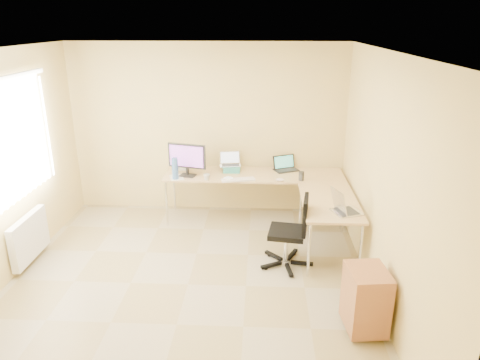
{
  "coord_description": "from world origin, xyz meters",
  "views": [
    {
      "loc": [
        0.82,
        -4.38,
        2.88
      ],
      "look_at": [
        0.55,
        1.1,
        0.9
      ],
      "focal_mm": 33.16,
      "sensor_mm": 36.0,
      "label": 1
    }
  ],
  "objects_px": {
    "laptop_black": "(286,163)",
    "keyboard": "(238,180)",
    "laptop_return": "(348,203)",
    "cabinet": "(366,299)",
    "desk_fan": "(188,159)",
    "laptop_center": "(230,159)",
    "desk_return": "(328,227)",
    "mug": "(207,177)",
    "office_chair": "(287,228)",
    "water_bottle": "(175,169)",
    "monitor": "(187,160)",
    "desk_main": "(254,197)"
  },
  "relations": [
    {
      "from": "mug",
      "to": "office_chair",
      "type": "bearing_deg",
      "value": -43.55
    },
    {
      "from": "laptop_return",
      "to": "cabinet",
      "type": "xyz_separation_m",
      "value": [
        0.0,
        -1.21,
        -0.49
      ]
    },
    {
      "from": "cabinet",
      "to": "monitor",
      "type": "bearing_deg",
      "value": 124.74
    },
    {
      "from": "desk_fan",
      "to": "laptop_center",
      "type": "bearing_deg",
      "value": -12.55
    },
    {
      "from": "desk_main",
      "to": "mug",
      "type": "distance_m",
      "value": 0.84
    },
    {
      "from": "monitor",
      "to": "laptop_return",
      "type": "distance_m",
      "value": 2.43
    },
    {
      "from": "desk_return",
      "to": "laptop_black",
      "type": "bearing_deg",
      "value": 112.62
    },
    {
      "from": "desk_return",
      "to": "keyboard",
      "type": "xyz_separation_m",
      "value": [
        -1.2,
        0.7,
        0.38
      ]
    },
    {
      "from": "laptop_black",
      "to": "office_chair",
      "type": "bearing_deg",
      "value": -117.0
    },
    {
      "from": "desk_main",
      "to": "desk_fan",
      "type": "relative_size",
      "value": 8.32
    },
    {
      "from": "office_chair",
      "to": "cabinet",
      "type": "xyz_separation_m",
      "value": [
        0.7,
        -1.22,
        -0.14
      ]
    },
    {
      "from": "water_bottle",
      "to": "laptop_black",
      "type": "bearing_deg",
      "value": 16.31
    },
    {
      "from": "laptop_black",
      "to": "desk_fan",
      "type": "xyz_separation_m",
      "value": [
        -1.5,
        0.02,
        0.05
      ]
    },
    {
      "from": "keyboard",
      "to": "mug",
      "type": "xyz_separation_m",
      "value": [
        -0.45,
        0.0,
        0.03
      ]
    },
    {
      "from": "monitor",
      "to": "water_bottle",
      "type": "xyz_separation_m",
      "value": [
        -0.15,
        -0.15,
        -0.09
      ]
    },
    {
      "from": "monitor",
      "to": "laptop_center",
      "type": "distance_m",
      "value": 0.7
    },
    {
      "from": "desk_main",
      "to": "office_chair",
      "type": "bearing_deg",
      "value": -72.41
    },
    {
      "from": "desk_main",
      "to": "desk_return",
      "type": "xyz_separation_m",
      "value": [
        0.98,
        -1.0,
        0.0
      ]
    },
    {
      "from": "keyboard",
      "to": "water_bottle",
      "type": "height_order",
      "value": "water_bottle"
    },
    {
      "from": "laptop_black",
      "to": "desk_fan",
      "type": "relative_size",
      "value": 1.1
    },
    {
      "from": "laptop_black",
      "to": "keyboard",
      "type": "bearing_deg",
      "value": -170.63
    },
    {
      "from": "laptop_return",
      "to": "office_chair",
      "type": "bearing_deg",
      "value": 68.2
    },
    {
      "from": "desk_main",
      "to": "monitor",
      "type": "height_order",
      "value": "monitor"
    },
    {
      "from": "desk_return",
      "to": "water_bottle",
      "type": "relative_size",
      "value": 4.08
    },
    {
      "from": "office_chair",
      "to": "keyboard",
      "type": "bearing_deg",
      "value": 130.23
    },
    {
      "from": "water_bottle",
      "to": "cabinet",
      "type": "bearing_deg",
      "value": -45.26
    },
    {
      "from": "desk_main",
      "to": "office_chair",
      "type": "distance_m",
      "value": 1.41
    },
    {
      "from": "monitor",
      "to": "keyboard",
      "type": "bearing_deg",
      "value": 2.69
    },
    {
      "from": "keyboard",
      "to": "cabinet",
      "type": "xyz_separation_m",
      "value": [
        1.35,
        -2.26,
        -0.38
      ]
    },
    {
      "from": "desk_fan",
      "to": "laptop_return",
      "type": "relative_size",
      "value": 0.86
    },
    {
      "from": "monitor",
      "to": "desk_fan",
      "type": "bearing_deg",
      "value": 112.4
    },
    {
      "from": "mug",
      "to": "office_chair",
      "type": "height_order",
      "value": "office_chair"
    },
    {
      "from": "office_chair",
      "to": "monitor",
      "type": "bearing_deg",
      "value": 147.76
    },
    {
      "from": "laptop_black",
      "to": "laptop_return",
      "type": "bearing_deg",
      "value": -92.16
    },
    {
      "from": "laptop_center",
      "to": "office_chair",
      "type": "relative_size",
      "value": 0.35
    },
    {
      "from": "desk_main",
      "to": "water_bottle",
      "type": "height_order",
      "value": "water_bottle"
    },
    {
      "from": "laptop_center",
      "to": "office_chair",
      "type": "xyz_separation_m",
      "value": [
        0.79,
        -1.54,
        -0.39
      ]
    },
    {
      "from": "water_bottle",
      "to": "desk_fan",
      "type": "height_order",
      "value": "same"
    },
    {
      "from": "desk_fan",
      "to": "cabinet",
      "type": "distance_m",
      "value": 3.54
    },
    {
      "from": "mug",
      "to": "desk_fan",
      "type": "height_order",
      "value": "desk_fan"
    },
    {
      "from": "keyboard",
      "to": "desk_fan",
      "type": "xyz_separation_m",
      "value": [
        -0.8,
        0.5,
        0.15
      ]
    },
    {
      "from": "desk_main",
      "to": "water_bottle",
      "type": "xyz_separation_m",
      "value": [
        -1.13,
        -0.29,
        0.52
      ]
    },
    {
      "from": "laptop_black",
      "to": "keyboard",
      "type": "relative_size",
      "value": 0.74
    },
    {
      "from": "monitor",
      "to": "laptop_return",
      "type": "bearing_deg",
      "value": -15.61
    },
    {
      "from": "laptop_return",
      "to": "desk_main",
      "type": "bearing_deg",
      "value": 19.05
    },
    {
      "from": "keyboard",
      "to": "cabinet",
      "type": "bearing_deg",
      "value": -72.87
    },
    {
      "from": "laptop_center",
      "to": "water_bottle",
      "type": "height_order",
      "value": "water_bottle"
    },
    {
      "from": "desk_main",
      "to": "laptop_black",
      "type": "relative_size",
      "value": 7.54
    },
    {
      "from": "desk_return",
      "to": "office_chair",
      "type": "bearing_deg",
      "value": -148.22
    },
    {
      "from": "desk_return",
      "to": "office_chair",
      "type": "height_order",
      "value": "office_chair"
    }
  ]
}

